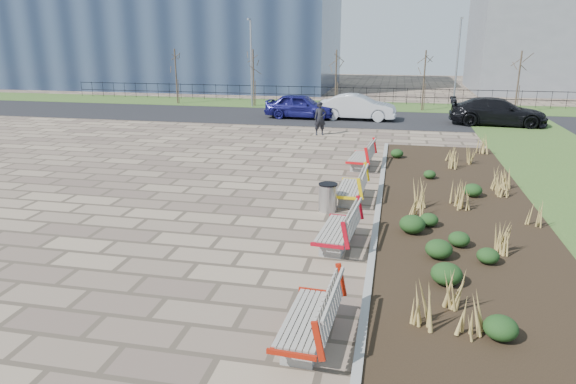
% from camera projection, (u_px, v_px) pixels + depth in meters
% --- Properties ---
extents(ground, '(120.00, 120.00, 0.00)m').
position_uv_depth(ground, '(197.00, 263.00, 11.79)').
color(ground, '#85725B').
rests_on(ground, ground).
extents(planting_bed, '(4.50, 18.00, 0.10)m').
position_uv_depth(planting_bed, '(458.00, 210.00, 15.22)').
color(planting_bed, black).
rests_on(planting_bed, ground).
extents(planting_curb, '(0.16, 18.00, 0.15)m').
position_uv_depth(planting_curb, '(379.00, 204.00, 15.67)').
color(planting_curb, gray).
rests_on(planting_curb, ground).
extents(grass_verge_far, '(80.00, 5.00, 0.04)m').
position_uv_depth(grass_verge_far, '(338.00, 105.00, 37.98)').
color(grass_verge_far, '#33511E').
rests_on(grass_verge_far, ground).
extents(road, '(80.00, 7.00, 0.02)m').
position_uv_depth(road, '(327.00, 118.00, 32.37)').
color(road, black).
rests_on(road, ground).
extents(bench_a, '(1.02, 2.15, 1.00)m').
position_uv_depth(bench_a, '(307.00, 315.00, 8.63)').
color(bench_a, '#AB1D0B').
rests_on(bench_a, ground).
extents(bench_b, '(1.08, 2.17, 1.00)m').
position_uv_depth(bench_b, '(336.00, 227.00, 12.59)').
color(bench_b, '#B20B1C').
rests_on(bench_b, ground).
extents(bench_c, '(0.97, 2.13, 1.00)m').
position_uv_depth(bench_c, '(350.00, 186.00, 16.04)').
color(bench_c, yellow).
rests_on(bench_c, ground).
extents(bench_d, '(1.09, 2.17, 1.00)m').
position_uv_depth(bench_d, '(360.00, 155.00, 20.10)').
color(bench_d, red).
rests_on(bench_d, ground).
extents(litter_bin, '(0.54, 0.54, 0.83)m').
position_uv_depth(litter_bin, '(328.00, 198.00, 15.15)').
color(litter_bin, '#B2B2B7').
rests_on(litter_bin, ground).
extents(pedestrian, '(0.74, 0.62, 1.73)m').
position_uv_depth(pedestrian, '(320.00, 118.00, 26.59)').
color(pedestrian, black).
rests_on(pedestrian, ground).
extents(car_blue, '(4.51, 2.01, 1.51)m').
position_uv_depth(car_blue, '(301.00, 106.00, 31.93)').
color(car_blue, navy).
rests_on(car_blue, road).
extents(car_silver, '(4.70, 1.79, 1.53)m').
position_uv_depth(car_silver, '(358.00, 107.00, 31.36)').
color(car_silver, '#BABEC3').
rests_on(car_silver, road).
extents(car_black, '(5.49, 2.54, 1.55)m').
position_uv_depth(car_black, '(498.00, 112.00, 29.42)').
color(car_black, black).
rests_on(car_black, road).
extents(tree_a, '(1.40, 1.40, 4.00)m').
position_uv_depth(tree_a, '(176.00, 76.00, 38.34)').
color(tree_a, '#4C3D2D').
rests_on(tree_a, grass_verge_far).
extents(tree_b, '(1.40, 1.40, 4.00)m').
position_uv_depth(tree_b, '(253.00, 78.00, 37.16)').
color(tree_b, '#4C3D2D').
rests_on(tree_b, grass_verge_far).
extents(tree_c, '(1.40, 1.40, 4.00)m').
position_uv_depth(tree_c, '(336.00, 79.00, 35.98)').
color(tree_c, '#4C3D2D').
rests_on(tree_c, grass_verge_far).
extents(tree_d, '(1.40, 1.40, 4.00)m').
position_uv_depth(tree_d, '(424.00, 81.00, 34.80)').
color(tree_d, '#4C3D2D').
rests_on(tree_d, grass_verge_far).
extents(tree_e, '(1.40, 1.40, 4.00)m').
position_uv_depth(tree_e, '(518.00, 82.00, 33.62)').
color(tree_e, '#4C3D2D').
rests_on(tree_e, grass_verge_far).
extents(lamp_west, '(0.24, 0.60, 6.00)m').
position_uv_depth(lamp_west, '(251.00, 64.00, 36.40)').
color(lamp_west, gray).
rests_on(lamp_west, grass_verge_far).
extents(lamp_east, '(0.24, 0.60, 6.00)m').
position_uv_depth(lamp_east, '(457.00, 66.00, 33.65)').
color(lamp_east, gray).
rests_on(lamp_east, grass_verge_far).
extents(railing_fence, '(44.00, 0.10, 1.20)m').
position_uv_depth(railing_fence, '(340.00, 95.00, 39.20)').
color(railing_fence, black).
rests_on(railing_fence, grass_verge_far).
extents(building_glass, '(40.00, 14.00, 15.00)m').
position_uv_depth(building_glass, '(135.00, 9.00, 51.33)').
color(building_glass, '#192338').
rests_on(building_glass, ground).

